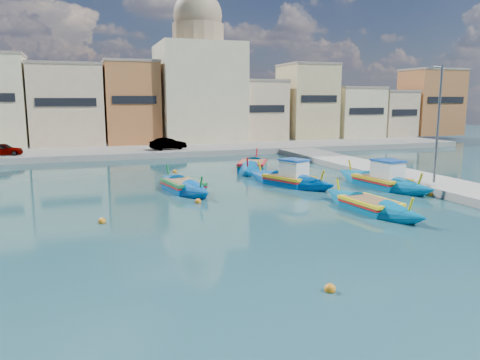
{
  "coord_description": "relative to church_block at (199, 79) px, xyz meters",
  "views": [
    {
      "loc": [
        -4.33,
        -18.6,
        5.94
      ],
      "look_at": [
        4.0,
        6.0,
        1.4
      ],
      "focal_mm": 35.0,
      "sensor_mm": 36.0,
      "label": 1
    }
  ],
  "objects": [
    {
      "name": "church_block",
      "position": [
        0.0,
        0.0,
        0.0
      ],
      "size": [
        10.0,
        10.0,
        19.1
      ],
      "color": "beige",
      "rests_on": "ground"
    },
    {
      "name": "north_quay",
      "position": [
        -10.0,
        -8.0,
        -8.11
      ],
      "size": [
        80.0,
        8.0,
        0.6
      ],
      "primitive_type": "cube",
      "color": "gray",
      "rests_on": "ground"
    },
    {
      "name": "quay_street_lamp",
      "position": [
        7.44,
        -34.0,
        -4.07
      ],
      "size": [
        1.18,
        0.16,
        8.0
      ],
      "color": "#595B60",
      "rests_on": "ground"
    },
    {
      "name": "luzzu_turquoise_cabin",
      "position": [
        4.81,
        -32.12,
        -8.05
      ],
      "size": [
        3.21,
        9.44,
        2.97
      ],
      "color": "#0068A1",
      "rests_on": "ground"
    },
    {
      "name": "mooring_buoys",
      "position": [
        -8.51,
        -33.75,
        -8.33
      ],
      "size": [
        26.84,
        25.42,
        0.36
      ],
      "color": "orange",
      "rests_on": "ground"
    },
    {
      "name": "luzzu_blue_south",
      "position": [
        0.07,
        -37.78,
        -8.17
      ],
      "size": [
        2.66,
        8.14,
        2.31
      ],
      "color": "#006AA0",
      "rests_on": "ground"
    },
    {
      "name": "luzzu_cyan_mid",
      "position": [
        -0.9,
        -22.16,
        -8.13
      ],
      "size": [
        5.88,
        8.79,
        2.61
      ],
      "color": "#0057A0",
      "rests_on": "ground"
    },
    {
      "name": "parked_cars",
      "position": [
        -17.49,
        -9.5,
        -7.21
      ],
      "size": [
        22.63,
        2.58,
        1.25
      ],
      "color": "#4C1919",
      "rests_on": "north_quay"
    },
    {
      "name": "north_townhouses",
      "position": [
        -3.32,
        -0.64,
        -3.41
      ],
      "size": [
        83.2,
        7.87,
        10.19
      ],
      "color": "#C8AF8A",
      "rests_on": "ground"
    },
    {
      "name": "ground",
      "position": [
        -10.0,
        -40.0,
        -8.41
      ],
      "size": [
        160.0,
        160.0,
        0.0
      ],
      "primitive_type": "plane",
      "color": "#133B3B",
      "rests_on": "ground"
    },
    {
      "name": "luzzu_blue_cabin",
      "position": [
        -0.88,
        -29.51,
        -8.06
      ],
      "size": [
        5.01,
        8.15,
        2.85
      ],
      "color": "#004DA7",
      "rests_on": "ground"
    },
    {
      "name": "luzzu_green",
      "position": [
        -8.25,
        -29.17,
        -8.15
      ],
      "size": [
        3.4,
        7.8,
        2.39
      ],
      "color": "#0050AD",
      "rests_on": "ground"
    }
  ]
}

